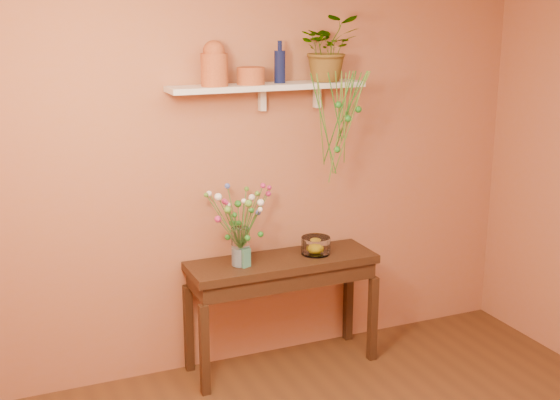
# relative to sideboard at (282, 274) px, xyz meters

# --- Properties ---
(room) EXTENTS (4.04, 4.04, 2.70)m
(room) POSITION_rel_sideboard_xyz_m (-0.11, -1.77, 0.69)
(room) COLOR #512F17
(room) RESTS_ON ground
(sideboard) EXTENTS (1.28, 0.41, 0.78)m
(sideboard) POSITION_rel_sideboard_xyz_m (0.00, 0.00, 0.00)
(sideboard) COLOR #3A2213
(sideboard) RESTS_ON ground
(wall_shelf) EXTENTS (1.30, 0.24, 0.19)m
(wall_shelf) POSITION_rel_sideboard_xyz_m (-0.05, 0.10, 1.25)
(wall_shelf) COLOR white
(wall_shelf) RESTS_ON room
(terracotta_jug) EXTENTS (0.18, 0.18, 0.28)m
(terracotta_jug) POSITION_rel_sideboard_xyz_m (-0.42, 0.07, 1.41)
(terracotta_jug) COLOR #B2532A
(terracotta_jug) RESTS_ON wall_shelf
(terracotta_pot) EXTENTS (0.19, 0.19, 0.11)m
(terracotta_pot) POSITION_rel_sideboard_xyz_m (-0.18, 0.09, 1.33)
(terracotta_pot) COLOR #B2532A
(terracotta_pot) RESTS_ON wall_shelf
(blue_bottle) EXTENTS (0.09, 0.09, 0.27)m
(blue_bottle) POSITION_rel_sideboard_xyz_m (0.03, 0.10, 1.38)
(blue_bottle) COLOR #0D153E
(blue_bottle) RESTS_ON wall_shelf
(spider_plant) EXTENTS (0.46, 0.42, 0.43)m
(spider_plant) POSITION_rel_sideboard_xyz_m (0.36, 0.08, 1.49)
(spider_plant) COLOR #267422
(spider_plant) RESTS_ON wall_shelf
(plant_fronds) EXTENTS (0.43, 0.36, 0.74)m
(plant_fronds) POSITION_rel_sideboard_xyz_m (0.38, -0.09, 1.06)
(plant_fronds) COLOR #267422
(plant_fronds) RESTS_ON wall_shelf
(glass_vase) EXTENTS (0.12, 0.12, 0.25)m
(glass_vase) POSITION_rel_sideboard_xyz_m (-0.30, -0.01, 0.22)
(glass_vase) COLOR white
(glass_vase) RESTS_ON sideboard
(bouquet) EXTENTS (0.47, 0.44, 0.42)m
(bouquet) POSITION_rel_sideboard_xyz_m (-0.30, -0.02, 0.49)
(bouquet) COLOR #386B28
(bouquet) RESTS_ON glass_vase
(glass_bowl) EXTENTS (0.20, 0.20, 0.12)m
(glass_bowl) POSITION_rel_sideboard_xyz_m (0.25, 0.00, 0.17)
(glass_bowl) COLOR white
(glass_bowl) RESTS_ON sideboard
(lemon) EXTENTS (0.08, 0.08, 0.08)m
(lemon) POSITION_rel_sideboard_xyz_m (0.25, 0.01, 0.16)
(lemon) COLOR yellow
(lemon) RESTS_ON glass_bowl
(carton) EXTENTS (0.08, 0.07, 0.13)m
(carton) POSITION_rel_sideboard_xyz_m (-0.28, -0.05, 0.18)
(carton) COLOR teal
(carton) RESTS_ON sideboard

